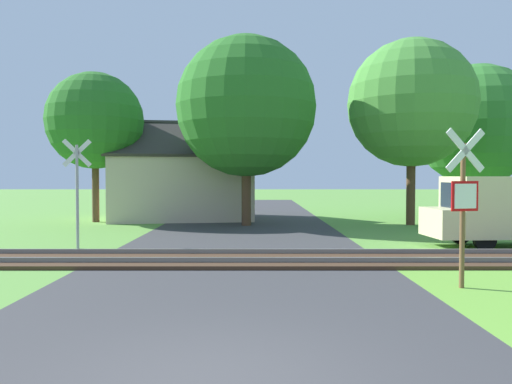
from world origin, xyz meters
TOP-DOWN VIEW (x-y plane):
  - road_asphalt at (0.00, 2.00)m, footprint 7.66×80.00m
  - rail_track at (0.00, 7.94)m, footprint 60.00×2.60m
  - stop_sign_near at (4.62, 4.75)m, footprint 0.86×0.24m
  - crossing_sign_far at (-5.07, 10.26)m, footprint 0.86×0.25m
  - house at (-3.44, 21.09)m, footprint 8.11×6.60m
  - tree_center at (0.03, 17.51)m, footprint 6.36×6.36m
  - tree_far at (12.75, 22.71)m, footprint 6.69×6.69m
  - tree_left at (-7.40, 19.26)m, footprint 4.71×4.71m
  - tree_right at (7.63, 17.82)m, footprint 5.85×5.85m
  - mail_truck at (8.56, 10.62)m, footprint 5.01×2.18m

SIDE VIEW (x-z plane):
  - road_asphalt at x=0.00m, z-range 0.00..0.01m
  - rail_track at x=0.00m, z-range -0.05..0.17m
  - mail_truck at x=8.56m, z-range 0.12..2.36m
  - stop_sign_near at x=4.62m, z-range 0.19..3.39m
  - house at x=-3.44m, z-range -0.76..4.40m
  - crossing_sign_far at x=-5.07m, z-range 0.26..3.67m
  - tree_left at x=-7.40m, z-range 1.29..8.60m
  - tree_far at x=12.75m, z-range 0.88..9.32m
  - tree_center at x=0.03m, z-range 1.10..9.68m
  - tree_right at x=7.63m, z-range 1.33..9.85m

